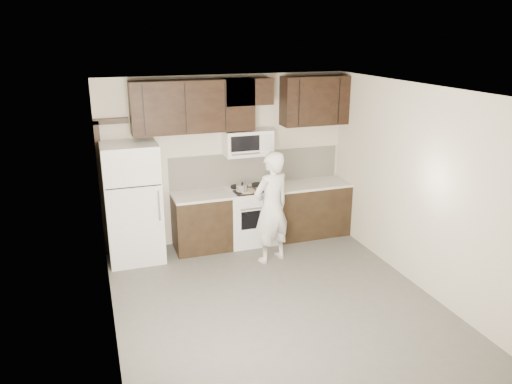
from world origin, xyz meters
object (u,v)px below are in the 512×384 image
stove (250,215)px  person (271,207)px  microwave (248,143)px  refrigerator (133,203)px

stove → person: size_ratio=0.55×
microwave → refrigerator: 2.00m
stove → person: 0.87m
microwave → person: bearing=-84.9°
stove → person: person is taller
stove → person: (0.08, -0.77, 0.39)m
refrigerator → stove: bearing=1.5°
stove → refrigerator: bearing=-178.5°
stove → refrigerator: (-1.85, -0.05, 0.44)m
refrigerator → microwave: bearing=5.1°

